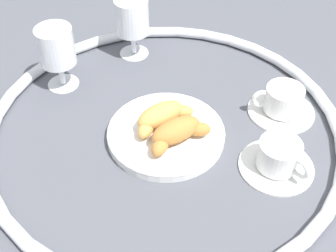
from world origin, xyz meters
name	(u,v)px	position (x,y,z in m)	size (l,w,h in m)	color
ground_plane	(165,130)	(0.00, 0.00, 0.00)	(2.20, 2.20, 0.00)	#4C4F56
table_chrome_rim	(165,125)	(0.00, 0.00, 0.01)	(0.70, 0.70, 0.02)	silver
pastry_plate	(168,133)	(0.00, 0.02, 0.01)	(0.23, 0.23, 0.02)	white
croissant_large	(161,115)	(0.01, 0.00, 0.04)	(0.12, 0.10, 0.04)	#D6994C
croissant_small	(177,132)	(-0.02, 0.05, 0.04)	(0.12, 0.10, 0.04)	#BC7A38
coffee_cup_near	(282,102)	(-0.24, -0.03, 0.03)	(0.14, 0.14, 0.06)	white
coffee_cup_far	(279,158)	(-0.19, 0.12, 0.03)	(0.14, 0.14, 0.06)	white
juice_glass_left	(56,48)	(0.21, -0.17, 0.09)	(0.08, 0.08, 0.14)	white
juice_glass_right	(132,20)	(0.04, -0.27, 0.09)	(0.08, 0.08, 0.14)	white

